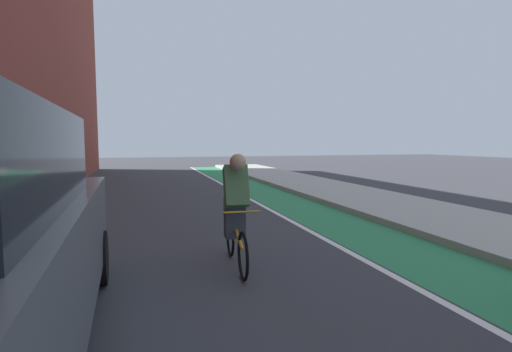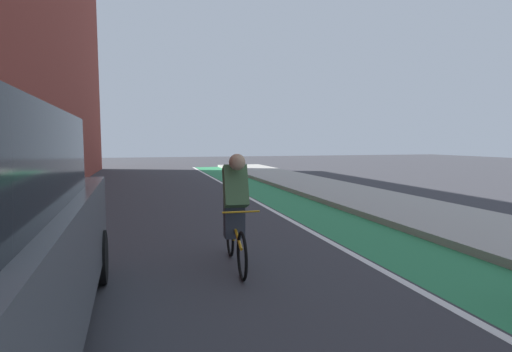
{
  "view_description": "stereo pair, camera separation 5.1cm",
  "coord_description": "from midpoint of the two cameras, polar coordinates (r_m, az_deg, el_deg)",
  "views": [
    {
      "loc": [
        -1.18,
        5.4,
        1.75
      ],
      "look_at": [
        0.55,
        11.26,
        1.2
      ],
      "focal_mm": 26.83,
      "sensor_mm": 36.0,
      "label": 1
    },
    {
      "loc": [
        -1.13,
        5.38,
        1.75
      ],
      "look_at": [
        0.55,
        11.26,
        1.2
      ],
      "focal_mm": 26.83,
      "sensor_mm": 36.0,
      "label": 2
    }
  ],
  "objects": [
    {
      "name": "ground_plane",
      "position": [
        7.76,
        -7.51,
        -7.94
      ],
      "size": [
        74.18,
        74.18,
        0.0
      ],
      "primitive_type": "plane",
      "color": "#38383D"
    },
    {
      "name": "bike_lane_paint",
      "position": [
        10.42,
        6.27,
        -4.56
      ],
      "size": [
        1.6,
        33.72,
        0.0
      ],
      "primitive_type": "cube",
      "color": "#2D8451",
      "rests_on": "ground"
    },
    {
      "name": "lane_divider_stripe",
      "position": [
        10.11,
        1.54,
        -4.82
      ],
      "size": [
        0.12,
        33.72,
        0.0
      ],
      "primitive_type": "cube",
      "color": "white",
      "rests_on": "ground"
    },
    {
      "name": "sidewalk_right",
      "position": [
        11.47,
        16.84,
        -3.5
      ],
      "size": [
        2.95,
        33.72,
        0.14
      ],
      "primitive_type": "cube",
      "color": "#A8A59E",
      "rests_on": "ground"
    },
    {
      "name": "cyclist_trailing",
      "position": [
        5.32,
        -3.34,
        -4.67
      ],
      "size": [
        0.48,
        1.67,
        1.59
      ],
      "color": "black",
      "rests_on": "ground"
    }
  ]
}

